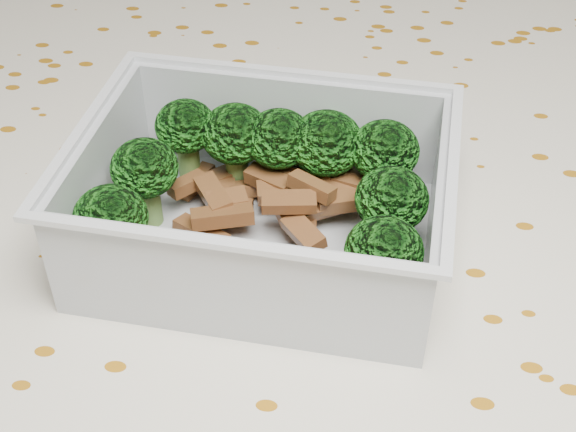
# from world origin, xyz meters

# --- Properties ---
(dining_table) EXTENTS (1.40, 0.90, 0.75)m
(dining_table) POSITION_xyz_m (0.00, 0.00, 0.67)
(dining_table) COLOR brown
(dining_table) RESTS_ON ground
(tablecloth) EXTENTS (1.46, 0.96, 0.19)m
(tablecloth) POSITION_xyz_m (0.00, 0.00, 0.72)
(tablecloth) COLOR silver
(tablecloth) RESTS_ON dining_table
(lunch_container) EXTENTS (0.18, 0.15, 0.06)m
(lunch_container) POSITION_xyz_m (-0.02, 0.00, 0.78)
(lunch_container) COLOR silver
(lunch_container) RESTS_ON tablecloth
(broccoli_florets) EXTENTS (0.16, 0.11, 0.05)m
(broccoli_florets) POSITION_xyz_m (-0.02, 0.02, 0.79)
(broccoli_florets) COLOR #608C3F
(broccoli_florets) RESTS_ON lunch_container
(meat_pile) EXTENTS (0.11, 0.07, 0.03)m
(meat_pile) POSITION_xyz_m (-0.02, 0.02, 0.77)
(meat_pile) COLOR brown
(meat_pile) RESTS_ON lunch_container
(sausage) EXTENTS (0.15, 0.03, 0.02)m
(sausage) POSITION_xyz_m (-0.02, -0.04, 0.78)
(sausage) COLOR #C35631
(sausage) RESTS_ON lunch_container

